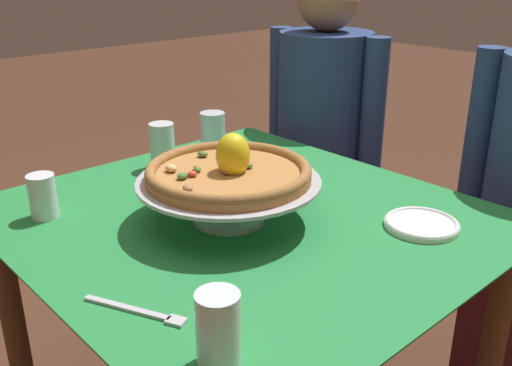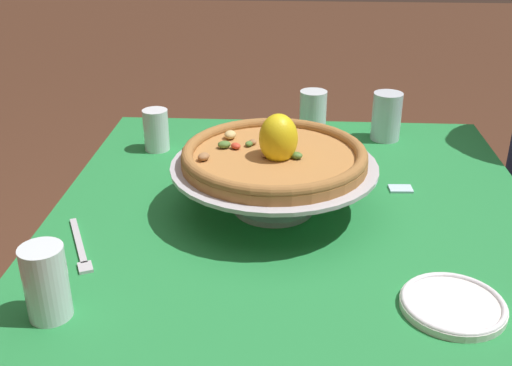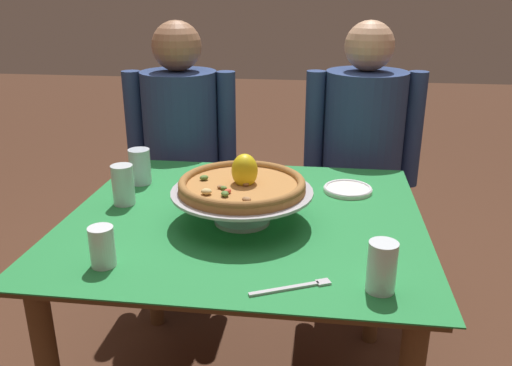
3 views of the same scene
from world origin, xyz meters
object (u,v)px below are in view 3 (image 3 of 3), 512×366
object	(u,v)px
pizza_stand	(244,198)
diner_right	(360,173)
side_plate	(348,189)
sugar_packet	(225,187)
water_glass_front_left	(102,249)
water_glass_side_left	(123,187)
water_glass_front_right	(381,270)
pizza	(244,183)
dinner_fork	(295,287)
diner_left	(183,170)
water_glass_back_left	(140,169)

from	to	relation	value
pizza_stand	diner_right	world-z (taller)	diner_right
side_plate	sugar_packet	distance (m)	0.42
water_glass_front_left	side_plate	xyz separation A→B (m)	(0.62, 0.60, -0.04)
pizza_stand	water_glass_side_left	world-z (taller)	water_glass_side_left
water_glass_front_right	pizza_stand	bearing A→B (deg)	137.91
water_glass_front_left	water_glass_front_right	bearing A→B (deg)	-2.31
diner_right	sugar_packet	bearing A→B (deg)	-133.19
water_glass_side_left	pizza	bearing A→B (deg)	-12.23
water_glass_side_left	dinner_fork	distance (m)	0.72
diner_left	diner_right	distance (m)	0.79
pizza	water_glass_front_right	bearing A→B (deg)	-42.09
pizza	water_glass_front_right	xyz separation A→B (m)	(0.37, -0.33, -0.07)
water_glass_front_left	dinner_fork	xyz separation A→B (m)	(0.48, -0.04, -0.04)
dinner_fork	water_glass_side_left	bearing A→B (deg)	142.88
side_plate	diner_right	size ratio (longest dim) A/B	0.13
water_glass_front_right	diner_left	distance (m)	1.35
pizza	water_glass_side_left	world-z (taller)	pizza
water_glass_front_left	diner_left	bearing A→B (deg)	94.94
pizza_stand	water_glass_back_left	size ratio (longest dim) A/B	3.32
water_glass_front_right	side_plate	size ratio (longest dim) A/B	0.74
water_glass_side_left	diner_right	xyz separation A→B (m)	(0.79, 0.72, -0.16)
pizza_stand	water_glass_side_left	xyz separation A→B (m)	(-0.40, 0.09, -0.02)
pizza_stand	dinner_fork	xyz separation A→B (m)	(0.17, -0.35, -0.07)
dinner_fork	sugar_packet	xyz separation A→B (m)	(-0.28, 0.62, -0.00)
sugar_packet	pizza_stand	bearing A→B (deg)	-68.41
water_glass_front_right	dinner_fork	distance (m)	0.20
water_glass_back_left	dinner_fork	world-z (taller)	water_glass_back_left
water_glass_back_left	diner_right	distance (m)	0.98
water_glass_front_left	side_plate	bearing A→B (deg)	43.89
pizza_stand	sugar_packet	world-z (taller)	pizza_stand
water_glass_back_left	diner_right	bearing A→B (deg)	33.30
side_plate	diner_left	bearing A→B (deg)	146.10
water_glass_back_left	dinner_fork	xyz separation A→B (m)	(0.59, -0.63, -0.05)
water_glass_front_right	water_glass_back_left	xyz separation A→B (m)	(-0.78, 0.61, 0.00)
pizza	dinner_fork	bearing A→B (deg)	-63.48
diner_right	side_plate	bearing A→B (deg)	-98.46
water_glass_front_right	water_glass_front_left	world-z (taller)	water_glass_front_right
dinner_fork	diner_right	bearing A→B (deg)	79.39
pizza_stand	water_glass_side_left	bearing A→B (deg)	167.76
water_glass_front_right	dinner_fork	size ratio (longest dim) A/B	0.65
water_glass_back_left	diner_right	world-z (taller)	diner_right
water_glass_front_right	sugar_packet	world-z (taller)	water_glass_front_right
water_glass_back_left	side_plate	xyz separation A→B (m)	(0.73, 0.01, -0.04)
water_glass_front_right	sugar_packet	size ratio (longest dim) A/B	2.43
sugar_packet	water_glass_back_left	bearing A→B (deg)	179.38
sugar_packet	diner_right	bearing A→B (deg)	46.81
sugar_packet	diner_left	distance (m)	0.59
pizza	diner_right	xyz separation A→B (m)	(0.39, 0.81, -0.23)
pizza	dinner_fork	distance (m)	0.41
water_glass_front_right	dinner_fork	xyz separation A→B (m)	(-0.19, -0.02, -0.05)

